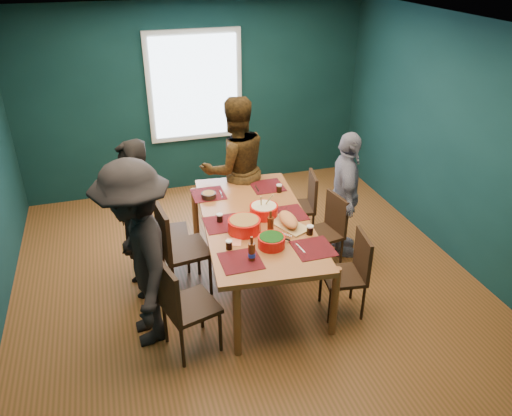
{
  "coord_description": "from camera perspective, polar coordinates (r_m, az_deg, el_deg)",
  "views": [
    {
      "loc": [
        -1.21,
        -4.49,
        3.38
      ],
      "look_at": [
        0.1,
        -0.17,
        0.94
      ],
      "focal_mm": 35.0,
      "sensor_mm": 36.0,
      "label": 1
    }
  ],
  "objects": [
    {
      "name": "person_near_left",
      "position": [
        4.56,
        -13.35,
        -5.37
      ],
      "size": [
        0.76,
        1.22,
        1.81
      ],
      "primitive_type": "imported",
      "rotation": [
        0.0,
        0.0,
        4.79
      ],
      "color": "black",
      "rests_on": "floor"
    },
    {
      "name": "person_right",
      "position": [
        5.87,
        10.16,
        1.41
      ],
      "size": [
        0.63,
        0.97,
        1.53
      ],
      "primitive_type": "imported",
      "rotation": [
        0.0,
        0.0,
        1.25
      ],
      "color": "silver",
      "rests_on": "floor"
    },
    {
      "name": "chair_right_near",
      "position": [
        5.06,
        10.91,
        -6.77
      ],
      "size": [
        0.45,
        0.45,
        0.88
      ],
      "rotation": [
        0.0,
        0.0,
        -0.14
      ],
      "color": "#331D11",
      "rests_on": "floor"
    },
    {
      "name": "bowl_herbs",
      "position": [
        4.71,
        1.78,
        -3.79
      ],
      "size": [
        0.26,
        0.26,
        0.11
      ],
      "color": "red",
      "rests_on": "dining_table"
    },
    {
      "name": "cola_glass_a",
      "position": [
        4.68,
        -3.1,
        -4.17
      ],
      "size": [
        0.06,
        0.06,
        0.09
      ],
      "color": "black",
      "rests_on": "dining_table"
    },
    {
      "name": "chair_left_far",
      "position": [
        5.69,
        -10.79,
        -2.22
      ],
      "size": [
        0.44,
        0.44,
        0.91
      ],
      "rotation": [
        0.0,
        0.0,
        -0.07
      ],
      "color": "#331D11",
      "rests_on": "floor"
    },
    {
      "name": "cutting_board",
      "position": [
        5.05,
        3.71,
        -1.48
      ],
      "size": [
        0.38,
        0.57,
        0.12
      ],
      "rotation": [
        0.0,
        0.0,
        0.42
      ],
      "color": "tan",
      "rests_on": "dining_table"
    },
    {
      "name": "bowl_dumpling",
      "position": [
        5.21,
        0.9,
        -0.25
      ],
      "size": [
        0.3,
        0.3,
        0.28
      ],
      "color": "red",
      "rests_on": "dining_table"
    },
    {
      "name": "chair_right_far",
      "position": [
        6.24,
        5.58,
        0.8
      ],
      "size": [
        0.46,
        0.46,
        0.87
      ],
      "rotation": [
        0.0,
        0.0,
        -0.19
      ],
      "color": "#331D11",
      "rests_on": "floor"
    },
    {
      "name": "cola_glass_b",
      "position": [
        4.93,
        6.18,
        -2.47
      ],
      "size": [
        0.07,
        0.07,
        0.1
      ],
      "color": "black",
      "rests_on": "dining_table"
    },
    {
      "name": "small_bowl",
      "position": [
        5.61,
        -5.43,
        1.47
      ],
      "size": [
        0.17,
        0.17,
        0.07
      ],
      "color": "black",
      "rests_on": "dining_table"
    },
    {
      "name": "dining_table",
      "position": [
        5.22,
        -0.02,
        -1.99
      ],
      "size": [
        1.28,
        2.24,
        0.82
      ],
      "rotation": [
        0.0,
        0.0,
        -0.1
      ],
      "color": "#9F582F",
      "rests_on": "floor"
    },
    {
      "name": "chair_left_mid",
      "position": [
        5.24,
        -9.23,
        -4.05
      ],
      "size": [
        0.53,
        0.53,
        1.04
      ],
      "rotation": [
        0.0,
        0.0,
        0.13
      ],
      "color": "#331D11",
      "rests_on": "floor"
    },
    {
      "name": "room",
      "position": [
        5.3,
        -2.43,
        6.06
      ],
      "size": [
        5.01,
        5.01,
        2.71
      ],
      "color": "brown",
      "rests_on": "ground"
    },
    {
      "name": "bowl_salad",
      "position": [
        4.94,
        -1.36,
        -1.96
      ],
      "size": [
        0.33,
        0.33,
        0.14
      ],
      "color": "red",
      "rests_on": "dining_table"
    },
    {
      "name": "chair_right_mid",
      "position": [
        5.72,
        8.29,
        -2.05
      ],
      "size": [
        0.46,
        0.46,
        0.88
      ],
      "rotation": [
        0.0,
        0.0,
        0.17
      ],
      "color": "#331D11",
      "rests_on": "floor"
    },
    {
      "name": "cola_glass_c",
      "position": [
        5.73,
        2.66,
        2.31
      ],
      "size": [
        0.07,
        0.07,
        0.09
      ],
      "color": "black",
      "rests_on": "dining_table"
    },
    {
      "name": "beer_bottle_b",
      "position": [
        4.89,
        1.67,
        -1.93
      ],
      "size": [
        0.06,
        0.06,
        0.25
      ],
      "color": "#4E1F0E",
      "rests_on": "dining_table"
    },
    {
      "name": "napkin_c",
      "position": [
        4.77,
        6.43,
        -4.31
      ],
      "size": [
        0.2,
        0.2,
        0.0
      ],
      "primitive_type": "cube",
      "rotation": [
        0.0,
        0.0,
        0.3
      ],
      "color": "#FF8C6B",
      "rests_on": "dining_table"
    },
    {
      "name": "beer_bottle_a",
      "position": [
        4.49,
        -0.49,
        -5.05
      ],
      "size": [
        0.07,
        0.07,
        0.25
      ],
      "color": "#4E1F0E",
      "rests_on": "dining_table"
    },
    {
      "name": "cola_glass_d",
      "position": [
        5.12,
        -4.17,
        -1.1
      ],
      "size": [
        0.07,
        0.07,
        0.09
      ],
      "color": "black",
      "rests_on": "dining_table"
    },
    {
      "name": "chair_left_near",
      "position": [
        4.52,
        -8.61,
        -10.51
      ],
      "size": [
        0.54,
        0.54,
        0.98
      ],
      "rotation": [
        0.0,
        0.0,
        0.27
      ],
      "color": "#331D11",
      "rests_on": "floor"
    },
    {
      "name": "person_far_left",
      "position": [
        5.24,
        -13.5,
        -1.36
      ],
      "size": [
        0.52,
        0.69,
        1.71
      ],
      "primitive_type": "imported",
      "rotation": [
        0.0,
        0.0,
        4.91
      ],
      "color": "black",
      "rests_on": "floor"
    },
    {
      "name": "person_back",
      "position": [
        6.13,
        -2.41,
        4.51
      ],
      "size": [
        0.95,
        0.78,
        1.8
      ],
      "primitive_type": "imported",
      "rotation": [
        0.0,
        0.0,
        3.26
      ],
      "color": "black",
      "rests_on": "floor"
    },
    {
      "name": "napkin_a",
      "position": [
        5.37,
        3.61,
        -0.2
      ],
      "size": [
        0.15,
        0.15,
        0.0
      ],
      "primitive_type": "cube",
      "rotation": [
        0.0,
        0.0,
        -0.23
      ],
      "color": "#FF8C6B",
      "rests_on": "dining_table"
    },
    {
      "name": "napkin_b",
      "position": [
        4.8,
        -2.56,
        -3.9
      ],
      "size": [
        0.18,
        0.18,
        0.0
      ],
      "primitive_type": "cube",
      "rotation": [
        0.0,
        0.0,
        -0.32
      ],
      "color": "#FF8C6B",
      "rests_on": "dining_table"
    }
  ]
}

